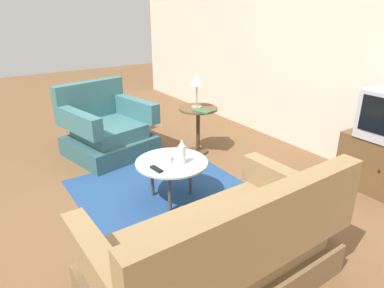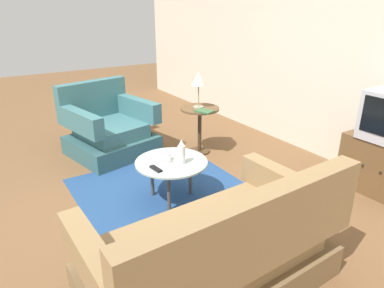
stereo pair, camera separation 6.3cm
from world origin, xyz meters
name	(u,v)px [view 1 (the left image)]	position (x,y,z in m)	size (l,w,h in m)	color
ground_plane	(154,203)	(0.00, 0.00, 0.00)	(16.00, 16.00, 0.00)	brown
back_wall	(326,49)	(0.00, 2.43, 1.35)	(9.00, 0.12, 2.70)	beige
area_rug	(173,199)	(0.04, 0.19, 0.00)	(2.07, 1.71, 0.00)	navy
armchair	(106,131)	(-1.48, 0.09, 0.31)	(1.12, 1.15, 0.92)	#325C60
couch	(219,254)	(1.26, -0.16, 0.30)	(1.01, 1.73, 0.92)	brown
coffee_table	(172,165)	(0.04, 0.19, 0.39)	(0.72, 0.72, 0.43)	#B2C6C1
side_table	(198,121)	(-0.82, 1.11, 0.45)	(0.50, 0.50, 0.62)	brown
tv_stand	(381,165)	(1.09, 2.12, 0.29)	(0.79, 0.44, 0.59)	brown
table_lamp	(197,81)	(-0.83, 1.09, 0.97)	(0.18, 0.18, 0.46)	#9E937A
vase	(182,152)	(0.14, 0.25, 0.55)	(0.07, 0.07, 0.25)	white
mug	(166,157)	(0.00, 0.16, 0.47)	(0.13, 0.09, 0.08)	white
tv_remote_dark	(156,169)	(0.13, -0.02, 0.44)	(0.16, 0.06, 0.02)	black
book	(203,111)	(-0.63, 1.05, 0.63)	(0.26, 0.22, 0.02)	#3D663D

